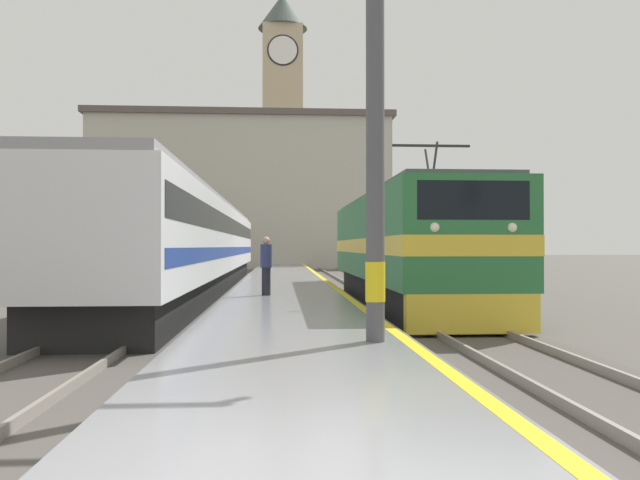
{
  "coord_description": "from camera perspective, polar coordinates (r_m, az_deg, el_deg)",
  "views": [
    {
      "loc": [
        -0.24,
        -3.87,
        1.86
      ],
      "look_at": [
        1.87,
        28.64,
        2.2
      ],
      "focal_mm": 35.0,
      "sensor_mm": 36.0,
      "label": 1
    }
  ],
  "objects": [
    {
      "name": "ground_plane",
      "position": [
        33.92,
        -3.32,
        -3.74
      ],
      "size": [
        200.0,
        200.0,
        0.0
      ],
      "primitive_type": "plane",
      "color": "#514C47"
    },
    {
      "name": "person_on_platform",
      "position": [
        18.32,
        -4.94,
        -2.24
      ],
      "size": [
        0.34,
        0.34,
        1.71
      ],
      "color": "#23232D",
      "rests_on": "platform"
    },
    {
      "name": "platform",
      "position": [
        28.92,
        -3.25,
        -3.85
      ],
      "size": [
        3.68,
        140.0,
        0.43
      ],
      "color": "gray",
      "rests_on": "ground"
    },
    {
      "name": "rail_track_far",
      "position": [
        29.13,
        -10.37,
        -4.19
      ],
      "size": [
        2.83,
        140.0,
        0.16
      ],
      "color": "#514C47",
      "rests_on": "ground"
    },
    {
      "name": "rail_track_near",
      "position": [
        29.19,
        4.0,
        -4.19
      ],
      "size": [
        2.83,
        140.0,
        0.16
      ],
      "color": "#514C47",
      "rests_on": "ground"
    },
    {
      "name": "clock_tower",
      "position": [
        64.57,
        -3.43,
        10.82
      ],
      "size": [
        4.98,
        4.98,
        27.6
      ],
      "color": "tan",
      "rests_on": "ground"
    },
    {
      "name": "locomotive_train",
      "position": [
        19.74,
        7.71,
        -0.74
      ],
      "size": [
        2.92,
        14.22,
        4.5
      ],
      "color": "black",
      "rests_on": "ground"
    },
    {
      "name": "catenary_mast",
      "position": [
        9.7,
        5.6,
        12.98
      ],
      "size": [
        2.77,
        0.3,
        7.48
      ],
      "color": "#4C4C51",
      "rests_on": "platform"
    },
    {
      "name": "passenger_train",
      "position": [
        26.2,
        -11.1,
        -0.36
      ],
      "size": [
        2.92,
        31.53,
        3.62
      ],
      "color": "black",
      "rests_on": "ground"
    },
    {
      "name": "station_building",
      "position": [
        53.9,
        -7.08,
        4.34
      ],
      "size": [
        25.19,
        7.86,
        12.94
      ],
      "color": "#B7B2A3",
      "rests_on": "ground"
    }
  ]
}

